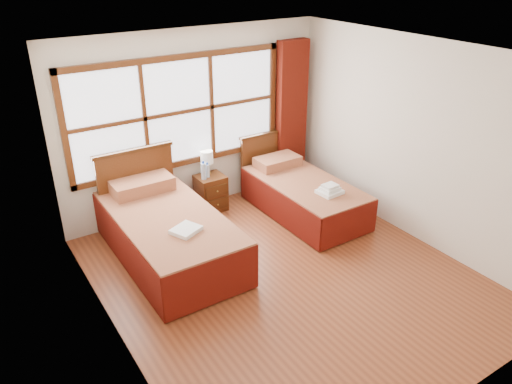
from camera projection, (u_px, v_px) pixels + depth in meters
floor at (286, 277)px, 5.94m from camera, size 4.50×4.50×0.00m
ceiling at (293, 54)px, 4.80m from camera, size 4.50×4.50×0.00m
wall_back at (195, 122)px, 7.06m from camera, size 4.00×0.00×4.00m
wall_left at (107, 229)px, 4.39m from camera, size 0.00×4.50×4.50m
wall_right at (416, 142)px, 6.35m from camera, size 0.00×4.50×4.50m
window at (179, 112)px, 6.82m from camera, size 3.16×0.06×1.56m
curtain at (291, 115)px, 7.80m from camera, size 0.50×0.16×2.30m
bed_left at (167, 231)px, 6.21m from camera, size 1.17×2.27×1.14m
bed_right at (302, 194)px, 7.27m from camera, size 0.99×2.01×0.96m
nightstand at (211, 193)px, 7.36m from camera, size 0.40×0.40×0.54m
towels_left at (186, 230)px, 5.68m from camera, size 0.38×0.36×0.05m
towels_right at (330, 190)px, 6.77m from camera, size 0.33×0.29×0.13m
lamp at (207, 158)px, 7.21m from camera, size 0.18×0.18×0.36m
bottle_near at (204, 171)px, 7.10m from camera, size 0.07×0.07×0.28m
bottle_far at (208, 170)px, 7.18m from camera, size 0.06×0.06×0.22m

